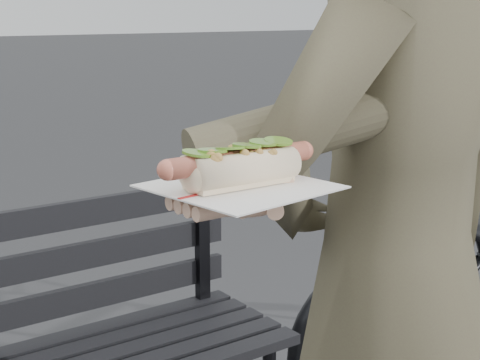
{
  "coord_description": "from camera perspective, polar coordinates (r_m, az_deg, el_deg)",
  "views": [
    {
      "loc": [
        -0.63,
        -0.82,
        1.41
      ],
      "look_at": [
        -0.13,
        -0.12,
        1.21
      ],
      "focal_mm": 55.0,
      "sensor_mm": 36.0,
      "label": 1
    }
  ],
  "objects": [
    {
      "name": "person",
      "position": [
        1.33,
        11.98,
        -8.48
      ],
      "size": [
        0.73,
        0.52,
        1.85
      ],
      "primitive_type": "imported",
      "rotation": [
        0.0,
        0.0,
        3.27
      ],
      "color": "brown",
      "rests_on": "ground"
    },
    {
      "name": "held_hotdog",
      "position": [
        1.06,
        6.55,
        3.89
      ],
      "size": [
        0.64,
        0.32,
        0.2
      ],
      "color": "brown"
    },
    {
      "name": "park_bench",
      "position": [
        2.08,
        -17.5,
        -12.73
      ],
      "size": [
        1.5,
        0.44,
        0.88
      ],
      "color": "black",
      "rests_on": "ground"
    }
  ]
}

